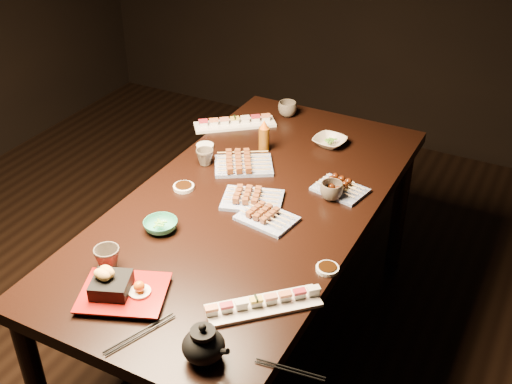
% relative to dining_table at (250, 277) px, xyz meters
% --- Properties ---
extents(ground, '(5.00, 5.00, 0.00)m').
position_rel_dining_table_xyz_m(ground, '(-0.30, -0.35, -0.38)').
color(ground, black).
rests_on(ground, ground).
extents(dining_table, '(1.27, 1.95, 0.75)m').
position_rel_dining_table_xyz_m(dining_table, '(0.00, 0.00, 0.00)').
color(dining_table, black).
rests_on(dining_table, ground).
extents(sushi_platter_near, '(0.33, 0.32, 0.04)m').
position_rel_dining_table_xyz_m(sushi_platter_near, '(0.31, -0.50, 0.40)').
color(sushi_platter_near, white).
rests_on(sushi_platter_near, dining_table).
extents(sushi_platter_far, '(0.36, 0.32, 0.05)m').
position_rel_dining_table_xyz_m(sushi_platter_far, '(-0.37, 0.55, 0.40)').
color(sushi_platter_far, white).
rests_on(sushi_platter_far, dining_table).
extents(yakitori_plate_center, '(0.27, 0.23, 0.06)m').
position_rel_dining_table_xyz_m(yakitori_plate_center, '(0.01, 0.01, 0.40)').
color(yakitori_plate_center, '#828EB6').
rests_on(yakitori_plate_center, dining_table).
extents(yakitori_plate_right, '(0.23, 0.18, 0.05)m').
position_rel_dining_table_xyz_m(yakitori_plate_right, '(0.11, -0.07, 0.40)').
color(yakitori_plate_right, '#828EB6').
rests_on(yakitori_plate_right, dining_table).
extents(yakitori_plate_left, '(0.30, 0.27, 0.06)m').
position_rel_dining_table_xyz_m(yakitori_plate_left, '(-0.15, 0.23, 0.41)').
color(yakitori_plate_left, '#828EB6').
rests_on(yakitori_plate_left, dining_table).
extents(tsukune_plate, '(0.22, 0.18, 0.05)m').
position_rel_dining_table_xyz_m(tsukune_plate, '(0.28, 0.24, 0.40)').
color(tsukune_plate, '#828EB6').
rests_on(tsukune_plate, dining_table).
extents(edamame_bowl_green, '(0.14, 0.14, 0.04)m').
position_rel_dining_table_xyz_m(edamame_bowl_green, '(-0.20, -0.31, 0.39)').
color(edamame_bowl_green, '#2F916F').
rests_on(edamame_bowl_green, dining_table).
extents(edamame_bowl_cream, '(0.16, 0.16, 0.03)m').
position_rel_dining_table_xyz_m(edamame_bowl_cream, '(0.10, 0.58, 0.39)').
color(edamame_bowl_cream, beige).
rests_on(edamame_bowl_cream, dining_table).
extents(tempura_tray, '(0.33, 0.30, 0.10)m').
position_rel_dining_table_xyz_m(tempura_tray, '(-0.10, -0.66, 0.42)').
color(tempura_tray, black).
rests_on(tempura_tray, dining_table).
extents(teacup_near_left, '(0.11, 0.11, 0.08)m').
position_rel_dining_table_xyz_m(teacup_near_left, '(-0.23, -0.57, 0.42)').
color(teacup_near_left, '#4E453B').
rests_on(teacup_near_left, dining_table).
extents(teacup_mid_right, '(0.10, 0.10, 0.07)m').
position_rel_dining_table_xyz_m(teacup_mid_right, '(0.27, 0.17, 0.41)').
color(teacup_mid_right, '#4E453B').
rests_on(teacup_mid_right, dining_table).
extents(teacup_far_left, '(0.08, 0.08, 0.07)m').
position_rel_dining_table_xyz_m(teacup_far_left, '(-0.31, 0.17, 0.41)').
color(teacup_far_left, '#4E453B').
rests_on(teacup_far_left, dining_table).
extents(teacup_far_right, '(0.12, 0.12, 0.07)m').
position_rel_dining_table_xyz_m(teacup_far_right, '(-0.20, 0.76, 0.41)').
color(teacup_far_right, '#4E453B').
rests_on(teacup_far_right, dining_table).
extents(teapot, '(0.15, 0.15, 0.12)m').
position_rel_dining_table_xyz_m(teapot, '(0.26, -0.76, 0.44)').
color(teapot, black).
rests_on(teapot, dining_table).
extents(condiment_bottle, '(0.05, 0.05, 0.15)m').
position_rel_dining_table_xyz_m(condiment_bottle, '(-0.14, 0.40, 0.45)').
color(condiment_bottle, '#65390D').
rests_on(condiment_bottle, dining_table).
extents(sauce_dish_west, '(0.09, 0.09, 0.01)m').
position_rel_dining_table_xyz_m(sauce_dish_west, '(-0.28, -0.03, 0.38)').
color(sauce_dish_west, white).
rests_on(sauce_dish_west, dining_table).
extents(sauce_dish_east, '(0.08, 0.08, 0.01)m').
position_rel_dining_table_xyz_m(sauce_dish_east, '(0.29, 0.27, 0.38)').
color(sauce_dish_east, white).
rests_on(sauce_dish_east, dining_table).
extents(sauce_dish_se, '(0.11, 0.11, 0.01)m').
position_rel_dining_table_xyz_m(sauce_dish_se, '(0.42, -0.24, 0.38)').
color(sauce_dish_se, white).
rests_on(sauce_dish_se, dining_table).
extents(sauce_dish_nw, '(0.09, 0.09, 0.01)m').
position_rel_dining_table_xyz_m(sauce_dish_nw, '(-0.39, 0.30, 0.38)').
color(sauce_dish_nw, white).
rests_on(sauce_dish_nw, dining_table).
extents(chopsticks_near, '(0.11, 0.23, 0.01)m').
position_rel_dining_table_xyz_m(chopsticks_near, '(0.05, -0.77, 0.38)').
color(chopsticks_near, black).
rests_on(chopsticks_near, dining_table).
extents(chopsticks_se, '(0.20, 0.04, 0.01)m').
position_rel_dining_table_xyz_m(chopsticks_se, '(0.49, -0.69, 0.38)').
color(chopsticks_se, black).
rests_on(chopsticks_se, dining_table).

